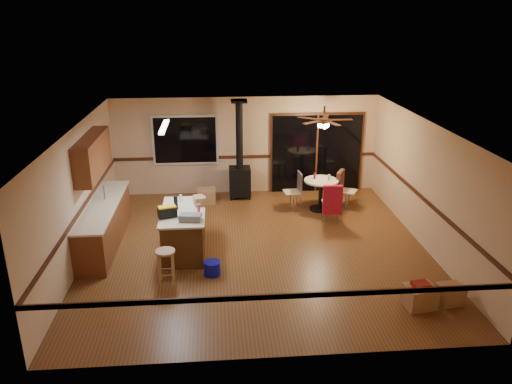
{
  "coord_description": "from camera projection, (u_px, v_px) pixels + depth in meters",
  "views": [
    {
      "loc": [
        -0.8,
        -9.38,
        4.7
      ],
      "look_at": [
        0.0,
        0.3,
        1.15
      ],
      "focal_mm": 35.0,
      "sensor_mm": 36.0,
      "label": 1
    }
  ],
  "objects": [
    {
      "name": "wall_right",
      "position": [
        426.0,
        185.0,
        10.27
      ],
      "size": [
        0.0,
        7.0,
        7.0
      ],
      "primitive_type": "plane",
      "rotation": [
        1.57,
        0.0,
        -1.57
      ],
      "color": "tan",
      "rests_on": "ground"
    },
    {
      "name": "wall_left",
      "position": [
        79.0,
        195.0,
        9.73
      ],
      "size": [
        0.0,
        7.0,
        7.0
      ],
      "primitive_type": "plane",
      "rotation": [
        1.57,
        0.0,
        1.57
      ],
      "color": "tan",
      "rests_on": "ground"
    },
    {
      "name": "wall_back",
      "position": [
        246.0,
        146.0,
        13.28
      ],
      "size": [
        7.0,
        0.0,
        7.0
      ],
      "primitive_type": "plane",
      "rotation": [
        1.57,
        0.0,
        0.0
      ],
      "color": "tan",
      "rests_on": "ground"
    },
    {
      "name": "countertop",
      "position": [
        102.0,
        205.0,
        10.37
      ],
      "size": [
        0.64,
        3.04,
        0.04
      ],
      "primitive_type": "cube",
      "color": "beige",
      "rests_on": "lower_cabinets"
    },
    {
      "name": "box_under_window",
      "position": [
        206.0,
        196.0,
        12.86
      ],
      "size": [
        0.48,
        0.39,
        0.38
      ],
      "primitive_type": "cube",
      "rotation": [
        0.0,
        0.0,
        0.03
      ],
      "color": "#A17347",
      "rests_on": "floor"
    },
    {
      "name": "toolbox_yellow_lid",
      "position": [
        167.0,
        207.0,
        9.66
      ],
      "size": [
        0.37,
        0.27,
        0.03
      ],
      "primitive_type": "cube",
      "rotation": [
        0.0,
        0.0,
        0.29
      ],
      "color": "gold",
      "rests_on": "toolbox_black"
    },
    {
      "name": "chair_left",
      "position": [
        296.0,
        186.0,
        12.35
      ],
      "size": [
        0.44,
        0.43,
        0.51
      ],
      "color": "#C5B892",
      "rests_on": "ground"
    },
    {
      "name": "box_small_red",
      "position": [
        421.0,
        285.0,
        8.27
      ],
      "size": [
        0.31,
        0.27,
        0.07
      ],
      "primitive_type": "cube",
      "rotation": [
        0.0,
        0.0,
        0.16
      ],
      "color": "maroon",
      "rests_on": "box_corner_a"
    },
    {
      "name": "window",
      "position": [
        185.0,
        140.0,
        13.04
      ],
      "size": [
        1.72,
        0.1,
        1.32
      ],
      "primitive_type": "cube",
      "color": "black",
      "rests_on": "ground"
    },
    {
      "name": "box_corner_a",
      "position": [
        420.0,
        297.0,
        8.35
      ],
      "size": [
        0.55,
        0.49,
        0.37
      ],
      "primitive_type": "cube",
      "rotation": [
        0.0,
        0.0,
        0.16
      ],
      "color": "#A17347",
      "rests_on": "floor"
    },
    {
      "name": "box_on_island",
      "position": [
        199.0,
        201.0,
        10.29
      ],
      "size": [
        0.27,
        0.32,
        0.19
      ],
      "primitive_type": "cube",
      "rotation": [
        0.0,
        0.0,
        0.23
      ],
      "color": "#A17347",
      "rests_on": "kitchen_island"
    },
    {
      "name": "bottle_dark",
      "position": [
        176.0,
        202.0,
        10.07
      ],
      "size": [
        0.1,
        0.1,
        0.29
      ],
      "primitive_type": "cylinder",
      "rotation": [
        0.0,
        0.0,
        0.35
      ],
      "color": "black",
      "rests_on": "kitchen_island"
    },
    {
      "name": "blue_bucket",
      "position": [
        212.0,
        268.0,
        9.38
      ],
      "size": [
        0.37,
        0.37,
        0.27
      ],
      "primitive_type": "cylinder",
      "rotation": [
        0.0,
        0.0,
        -0.17
      ],
      "color": "#0D10C3",
      "rests_on": "floor"
    },
    {
      "name": "bottle_white",
      "position": [
        181.0,
        198.0,
        10.46
      ],
      "size": [
        0.06,
        0.06,
        0.16
      ],
      "primitive_type": "cylinder",
      "rotation": [
        0.0,
        0.0,
        0.14
      ],
      "color": "white",
      "rests_on": "kitchen_island"
    },
    {
      "name": "glass_red",
      "position": [
        315.0,
        176.0,
        12.28
      ],
      "size": [
        0.06,
        0.06,
        0.15
      ],
      "primitive_type": "cylinder",
      "rotation": [
        0.0,
        0.0,
        -0.1
      ],
      "color": "#590C14",
      "rests_on": "dining_table"
    },
    {
      "name": "floor",
      "position": [
        257.0,
        248.0,
        10.45
      ],
      "size": [
        7.0,
        7.0,
        0.0
      ],
      "primitive_type": "plane",
      "color": "brown",
      "rests_on": "ground"
    },
    {
      "name": "dining_table",
      "position": [
        321.0,
        190.0,
        12.31
      ],
      "size": [
        0.84,
        0.84,
        0.78
      ],
      "color": "black",
      "rests_on": "ground"
    },
    {
      "name": "wall_front",
      "position": [
        279.0,
        278.0,
        6.73
      ],
      "size": [
        7.0,
        0.0,
        7.0
      ],
      "primitive_type": "plane",
      "rotation": [
        -1.57,
        0.0,
        0.0
      ],
      "color": "tan",
      "rests_on": "ground"
    },
    {
      "name": "bar_stool",
      "position": [
        166.0,
        267.0,
        9.02
      ],
      "size": [
        0.37,
        0.37,
        0.65
      ],
      "primitive_type": "cylinder",
      "rotation": [
        0.0,
        0.0,
        0.04
      ],
      "color": "tan",
      "rests_on": "floor"
    },
    {
      "name": "chair_right",
      "position": [
        341.0,
        185.0,
        12.46
      ],
      "size": [
        0.6,
        0.59,
        0.7
      ],
      "color": "#C5B892",
      "rests_on": "ground"
    },
    {
      "name": "ceiling",
      "position": [
        257.0,
        126.0,
        9.56
      ],
      "size": [
        7.0,
        7.0,
        0.0
      ],
      "primitive_type": "plane",
      "rotation": [
        3.14,
        0.0,
        0.0
      ],
      "color": "silver",
      "rests_on": "ground"
    },
    {
      "name": "glass_cream",
      "position": [
        329.0,
        178.0,
        12.17
      ],
      "size": [
        0.08,
        0.08,
        0.15
      ],
      "primitive_type": "cylinder",
      "rotation": [
        0.0,
        0.0,
        -0.22
      ],
      "color": "beige",
      "rests_on": "dining_table"
    },
    {
      "name": "upper_cabinets",
      "position": [
        93.0,
        156.0,
        10.2
      ],
      "size": [
        0.35,
        2.0,
        0.8
      ],
      "primitive_type": "cube",
      "color": "brown",
      "rests_on": "ground"
    },
    {
      "name": "chair_rail",
      "position": [
        257.0,
        204.0,
        10.11
      ],
      "size": [
        7.0,
        7.0,
        0.08
      ],
      "primitive_type": null,
      "color": "#3B1C0E",
      "rests_on": "ground"
    },
    {
      "name": "kitchen_island",
      "position": [
        184.0,
        231.0,
        10.18
      ],
      "size": [
        0.88,
        1.68,
        0.9
      ],
      "color": "#523014",
      "rests_on": "ground"
    },
    {
      "name": "toolbox_grey",
      "position": [
        190.0,
        217.0,
        9.55
      ],
      "size": [
        0.44,
        0.28,
        0.13
      ],
      "primitive_type": "cube",
      "rotation": [
        0.0,
        0.0,
        -0.13
      ],
      "color": "slate",
      "rests_on": "kitchen_island"
    },
    {
      "name": "chair_near",
      "position": [
        332.0,
        200.0,
        11.47
      ],
      "size": [
        0.46,
        0.49,
        0.7
      ],
      "color": "#C5B892",
      "rests_on": "ground"
    },
    {
      "name": "sliding_door",
      "position": [
        316.0,
        154.0,
        13.47
      ],
      "size": [
        2.52,
        0.1,
        2.1
      ],
      "primitive_type": "cube",
      "color": "black",
      "rests_on": "ground"
    },
    {
      "name": "box_corner_b",
      "position": [
        450.0,
        294.0,
        8.46
      ],
      "size": [
        0.45,
        0.4,
        0.33
      ],
      "primitive_type": "cube",
      "rotation": [
        0.0,
        0.0,
        0.14
      ],
      "color": "#A17347",
      "rests_on": "floor"
    },
    {
      "name": "toolbox_black",
      "position": [
        167.0,
        212.0,
        9.7
      ],
      "size": [
        0.4,
        0.28,
        0.2
      ],
      "primitive_type": "cube",
      "rotation": [
        0.0,
        0.0,
        0.29
      ],
      "color": "black",
      "rests_on": "kitchen_island"
    },
    {
      "name": "bottle_pink",
      "position": [
        199.0,
        209.0,
        9.87
      ],
      "size": [
        0.07,
        0.07,
        0.2
      ],
      "primitive_type": "cylinder",
      "rotation": [
        0.0,
        0.0,
        0.17
      ],
      "color": "#D84C8C",
      "rests_on": "kitchen_island"
    },
    {
      "name": "ceiling_fan",
      "position": [
        324.0,
        122.0,
        11.73
      ],
      "size": [
        0.24,
        0.24,
        0.55
      ],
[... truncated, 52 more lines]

